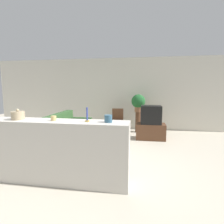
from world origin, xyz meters
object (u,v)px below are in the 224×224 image
wooden_chair (117,119)px  potted_plant (138,102)px  decorative_bowl (18,115)px  couch (67,133)px  television (151,115)px

wooden_chair → potted_plant: bearing=18.4°
decorative_bowl → wooden_chair: bearing=69.5°
couch → decorative_bowl: decorative_bowl is taller
wooden_chair → decorative_bowl: (-1.26, -3.37, 0.63)m
couch → potted_plant: 2.70m
television → wooden_chair: television is taller
wooden_chair → potted_plant: size_ratio=1.37×
couch → potted_plant: (2.01, 1.62, 0.79)m
television → decorative_bowl: decorative_bowl is taller
couch → television: television is taller
couch → potted_plant: bearing=38.9°
wooden_chair → decorative_bowl: size_ratio=4.03×
television → decorative_bowl: size_ratio=2.93×
couch → television: size_ratio=3.18×
couch → wooden_chair: (1.29, 1.38, 0.19)m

